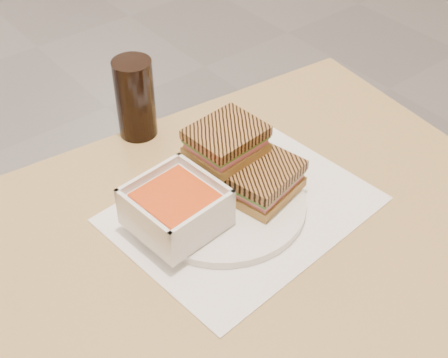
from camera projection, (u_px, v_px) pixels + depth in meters
main_table at (169, 326)px, 0.97m from camera, size 1.27×0.82×0.75m
tray_liner at (243, 209)px, 1.00m from camera, size 0.42×0.34×0.00m
plate at (223, 203)px, 1.00m from camera, size 0.27×0.27×0.01m
soup_bowl at (176, 209)px, 0.94m from camera, size 0.14×0.14×0.07m
panini_lower at (262, 179)px, 0.99m from camera, size 0.13×0.12×0.05m
panini_upper at (226, 141)px, 0.99m from camera, size 0.12×0.10×0.05m
cola_glass at (135, 98)px, 1.11m from camera, size 0.07×0.07×0.15m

